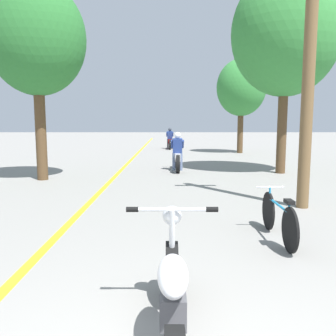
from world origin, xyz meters
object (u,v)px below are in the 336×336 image
object	(u,v)px
utility_pole	(310,43)
roadside_tree_right_far	(241,88)
motorcycle_rider_lead	(178,156)
motorcycle_foreground	(173,295)
motorcycle_rider_far	(170,141)
roadside_tree_left	(37,40)
bicycle_parked	(279,218)
roadside_tree_right_near	(286,34)

from	to	relation	value
utility_pole	roadside_tree_right_far	world-z (taller)	utility_pole
utility_pole	motorcycle_rider_lead	world-z (taller)	utility_pole
motorcycle_foreground	utility_pole	bearing A→B (deg)	58.97
roadside_tree_right_far	motorcycle_rider_far	size ratio (longest dim) A/B	2.60
motorcycle_foreground	motorcycle_rider_far	bearing A→B (deg)	89.77
motorcycle_foreground	motorcycle_rider_lead	size ratio (longest dim) A/B	1.01
roadside_tree_left	motorcycle_foreground	world-z (taller)	roadside_tree_left
motorcycle_rider_lead	roadside_tree_left	bearing A→B (deg)	-152.82
roadside_tree_left	motorcycle_rider_lead	size ratio (longest dim) A/B	2.83
motorcycle_rider_far	bicycle_parked	distance (m)	18.27
roadside_tree_left	bicycle_parked	xyz separation A→B (m)	(5.48, -5.60, -3.80)
roadside_tree_right_far	motorcycle_foreground	xyz separation A→B (m)	(-4.06, -17.60, -3.23)
motorcycle_foreground	bicycle_parked	distance (m)	2.99
utility_pole	bicycle_parked	bearing A→B (deg)	-119.07
roadside_tree_right_far	motorcycle_rider_far	xyz separation A→B (m)	(-3.98, 3.13, -3.12)
utility_pole	motorcycle_rider_lead	xyz separation A→B (m)	(-2.43, 5.71, -2.75)
roadside_tree_right_near	motorcycle_rider_far	distance (m)	12.50
roadside_tree_right_near	roadside_tree_left	world-z (taller)	roadside_tree_right_near
roadside_tree_right_near	roadside_tree_left	size ratio (longest dim) A/B	1.15
utility_pole	motorcycle_foreground	distance (m)	6.04
roadside_tree_right_near	motorcycle_rider_lead	size ratio (longest dim) A/B	3.27
motorcycle_rider_far	roadside_tree_right_near	bearing A→B (deg)	-71.40
motorcycle_rider_lead	motorcycle_rider_far	distance (m)	10.46
motorcycle_rider_far	utility_pole	bearing A→B (deg)	-80.68
motorcycle_rider_lead	utility_pole	bearing A→B (deg)	-66.94
roadside_tree_right_far	motorcycle_foreground	size ratio (longest dim) A/B	2.53
utility_pole	roadside_tree_right_near	world-z (taller)	roadside_tree_right_near
roadside_tree_right_far	motorcycle_rider_lead	xyz separation A→B (m)	(-3.75, -7.33, -3.11)
motorcycle_rider_lead	bicycle_parked	distance (m)	7.86
roadside_tree_left	motorcycle_rider_far	world-z (taller)	roadside_tree_left
motorcycle_foreground	bicycle_parked	size ratio (longest dim) A/B	1.25
motorcycle_foreground	motorcycle_rider_lead	bearing A→B (deg)	88.30
roadside_tree_right_far	roadside_tree_left	bearing A→B (deg)	-129.93
utility_pole	roadside_tree_right_far	bearing A→B (deg)	84.21
motorcycle_rider_far	motorcycle_foreground	bearing A→B (deg)	-90.23
roadside_tree_right_near	motorcycle_foreground	size ratio (longest dim) A/B	3.23
motorcycle_rider_lead	motorcycle_rider_far	bearing A→B (deg)	91.21
roadside_tree_left	motorcycle_foreground	bearing A→B (deg)	-64.50
roadside_tree_right_far	roadside_tree_left	xyz separation A→B (m)	(-7.93, -9.48, 0.50)
roadside_tree_right_far	bicycle_parked	xyz separation A→B (m)	(-2.45, -15.08, -3.30)
roadside_tree_right_near	bicycle_parked	size ratio (longest dim) A/B	4.03
bicycle_parked	utility_pole	bearing A→B (deg)	60.93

